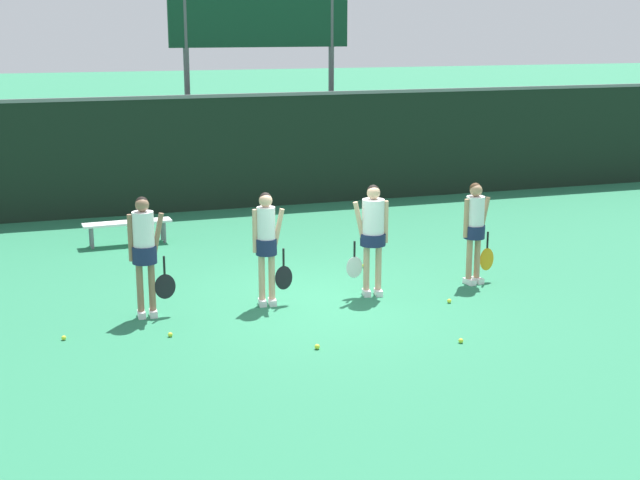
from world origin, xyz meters
TOP-DOWN VIEW (x-y plane):
  - ground_plane at (0.00, 0.00)m, footprint 140.00×140.00m
  - fence_windscreen at (0.00, 7.41)m, footprint 60.00×0.08m
  - scoreboard at (1.44, 8.89)m, footprint 4.49×0.15m
  - bench_courtside at (-2.44, 4.63)m, footprint 1.73×0.45m
  - player_0 at (-2.68, 0.04)m, footprint 0.66×0.37m
  - player_1 at (-0.83, 0.03)m, footprint 0.61×0.33m
  - player_2 at (0.90, -0.01)m, footprint 0.67×0.41m
  - player_3 at (2.75, 0.07)m, footprint 0.62×0.35m
  - tennis_ball_0 at (-3.92, -0.63)m, footprint 0.07×0.07m
  - tennis_ball_1 at (1.88, -0.81)m, footprint 0.07×0.07m
  - tennis_ball_2 at (1.23, -2.48)m, footprint 0.07×0.07m
  - tennis_ball_3 at (1.37, 1.56)m, footprint 0.07×0.07m
  - tennis_ball_4 at (-2.51, -0.97)m, footprint 0.07×0.07m
  - tennis_ball_5 at (-0.71, -2.08)m, footprint 0.07×0.07m

SIDE VIEW (x-z plane):
  - ground_plane at x=0.00m, z-range 0.00..0.00m
  - tennis_ball_0 at x=-3.92m, z-range 0.00..0.07m
  - tennis_ball_4 at x=-2.51m, z-range 0.00..0.07m
  - tennis_ball_2 at x=1.23m, z-range 0.00..0.07m
  - tennis_ball_1 at x=1.88m, z-range 0.00..0.07m
  - tennis_ball_3 at x=1.37m, z-range 0.00..0.07m
  - tennis_ball_5 at x=-0.71m, z-range 0.00..0.07m
  - bench_courtside at x=-2.44m, z-range 0.17..0.63m
  - player_3 at x=2.75m, z-range 0.15..1.86m
  - player_1 at x=-0.83m, z-range 0.15..1.92m
  - player_0 at x=-2.68m, z-range 0.16..1.98m
  - player_2 at x=0.90m, z-range 0.18..1.97m
  - fence_windscreen at x=0.00m, z-range 0.01..2.69m
  - scoreboard at x=1.44m, z-range 1.51..6.73m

